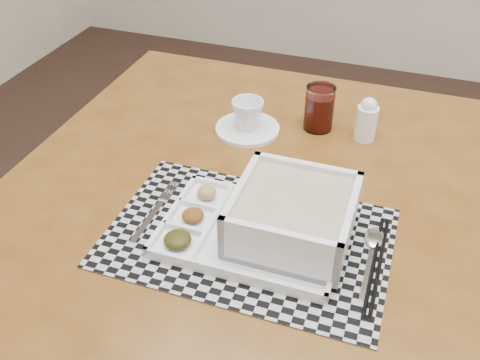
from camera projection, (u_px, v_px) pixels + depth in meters
name	position (u px, v px, depth m)	size (l,w,h in m)	color
dining_table	(272.00, 228.00, 1.11)	(1.11, 1.11, 0.82)	#56320F
placemat	(248.00, 238.00, 0.96)	(0.50, 0.33, 0.00)	#A8A9B0
serving_tray	(283.00, 221.00, 0.93)	(0.33, 0.24, 0.10)	white
fork	(157.00, 209.00, 1.02)	(0.02, 0.19, 0.00)	#BCBCC3
spoon	(374.00, 243.00, 0.94)	(0.04, 0.18, 0.01)	#BCBCC3
chopsticks	(376.00, 265.00, 0.90)	(0.02, 0.24, 0.01)	black
saucer	(247.00, 129.00, 1.25)	(0.15, 0.15, 0.01)	white
cup	(248.00, 114.00, 1.22)	(0.07, 0.07, 0.07)	white
juice_glass	(319.00, 110.00, 1.23)	(0.07, 0.07, 0.11)	white
creamer_bottle	(367.00, 120.00, 1.19)	(0.05, 0.05, 0.10)	white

